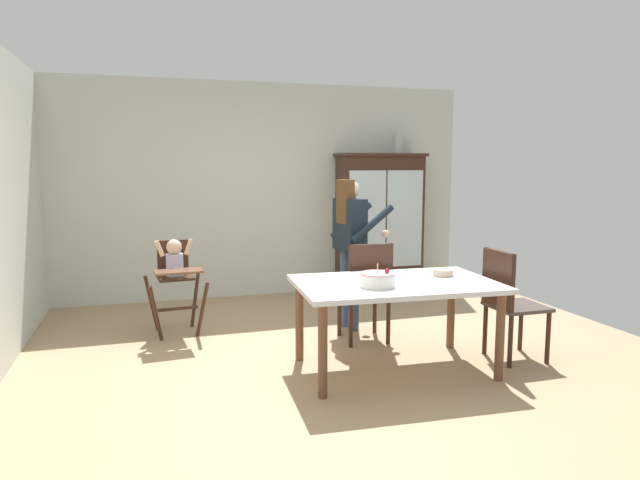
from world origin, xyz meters
TOP-DOWN VIEW (x-y plane):
  - ground_plane at (0.00, 0.00)m, footprint 6.24×6.24m
  - wall_back at (0.00, 2.63)m, footprint 5.32×0.06m
  - china_cabinet at (1.48, 2.37)m, footprint 1.16×0.48m
  - ceramic_vase at (1.73, 2.37)m, footprint 0.13×0.13m
  - high_chair_with_toddler at (-1.22, 1.16)m, footprint 0.62×0.72m
  - adult_person at (0.50, 0.83)m, footprint 0.57×0.56m
  - dining_table at (0.44, -0.40)m, footprint 1.66×1.10m
  - birthday_cake at (0.23, -0.53)m, footprint 0.28×0.28m
  - serving_bowl at (0.93, -0.29)m, footprint 0.18×0.18m
  - dining_chair_far_side at (0.49, 0.32)m, footprint 0.46×0.46m
  - dining_chair_right_end at (1.46, -0.47)m, footprint 0.44×0.44m

SIDE VIEW (x-z plane):
  - ground_plane at x=0.00m, z-range 0.00..0.00m
  - dining_chair_far_side at x=0.49m, z-range 0.08..1.04m
  - dining_chair_right_end at x=1.46m, z-range 0.08..1.04m
  - high_chair_with_toddler at x=-1.22m, z-range 0.18..1.13m
  - dining_table at x=0.44m, z-range 0.29..1.03m
  - serving_bowl at x=0.93m, z-range 0.74..0.79m
  - birthday_cake at x=0.23m, z-range 0.70..0.89m
  - china_cabinet at x=1.48m, z-range 0.01..1.83m
  - adult_person at x=0.50m, z-range 0.20..1.73m
  - wall_back at x=0.00m, z-range 0.00..2.70m
  - ceramic_vase at x=1.73m, z-range 1.81..2.08m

